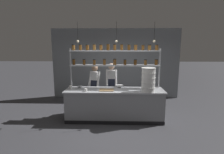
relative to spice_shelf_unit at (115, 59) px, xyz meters
name	(u,v)px	position (x,y,z in m)	size (l,w,h in m)	color
ground_plane	(114,119)	(0.00, -0.33, -1.80)	(40.00, 40.00, 0.00)	#3D3D42
back_wall	(115,64)	(0.00, 2.01, -0.36)	(5.26, 0.12, 2.88)	gray
prep_counter	(114,105)	(0.00, -0.33, -1.34)	(2.86, 0.76, 0.92)	gray
spice_shelf_unit	(115,59)	(0.00, 0.00, 0.00)	(2.75, 0.28, 2.24)	#ADAFB5
chef_left	(95,86)	(-0.66, 0.31, -0.91)	(0.41, 0.34, 1.56)	black
chef_center	(111,84)	(-0.12, 0.36, -0.87)	(0.37, 0.29, 1.62)	black
container_stack	(148,80)	(0.93, -0.53, -0.54)	(0.39, 0.39, 0.67)	white
cutting_board	(107,90)	(-0.23, -0.44, -0.86)	(0.40, 0.26, 0.02)	#A88456
prep_bowl_near_left	(80,87)	(-1.07, -0.14, -0.85)	(0.17, 0.17, 0.05)	#B2B7BC
prep_bowl_center_front	(119,86)	(0.14, -0.06, -0.84)	(0.25, 0.25, 0.07)	white
serving_cup_front	(86,90)	(-0.81, -0.56, -0.83)	(0.08, 0.08, 0.08)	silver
serving_cup_by_board	(71,87)	(-1.31, -0.27, -0.82)	(0.08, 0.08, 0.10)	silver
pendant_light_row	(116,41)	(0.03, -0.33, 0.53)	(2.19, 0.07, 0.57)	black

